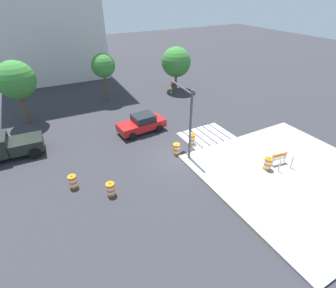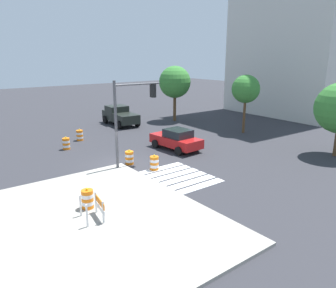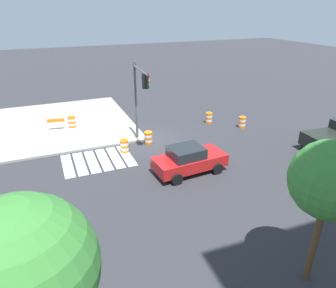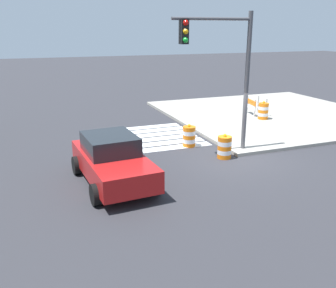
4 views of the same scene
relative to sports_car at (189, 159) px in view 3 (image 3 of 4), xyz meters
name	(u,v)px [view 3 (image 3 of 4)]	position (x,y,z in m)	size (l,w,h in m)	color
ground_plane	(148,140)	(0.74, -5.30, -0.81)	(120.00, 120.00, 0.00)	#2D2D33
sidewalk_corner	(56,124)	(6.74, -11.30, -0.74)	(12.00, 12.00, 0.15)	#9E998E
crosswalk_stripes	(98,160)	(4.74, -3.50, -0.80)	(4.35, 3.20, 0.02)	silver
sports_car	(189,159)	(0.00, 0.00, 0.00)	(4.41, 2.36, 1.63)	red
traffic_barrel_near_corner	(125,146)	(2.81, -4.06, -0.36)	(0.56, 0.56, 1.02)	orange
traffic_barrel_crosswalk_end	(209,118)	(-5.22, -6.80, -0.36)	(0.56, 0.56, 1.02)	orange
traffic_barrel_median_near	(242,122)	(-7.19, -4.87, -0.36)	(0.56, 0.56, 1.02)	orange
traffic_barrel_median_far	(148,138)	(0.88, -4.75, -0.36)	(0.56, 0.56, 1.02)	orange
traffic_barrel_on_sidewalk	(72,122)	(5.57, -9.82, -0.21)	(0.56, 0.56, 1.02)	orange
construction_barricade	(56,122)	(6.74, -9.93, -0.09)	(1.34, 0.96, 1.00)	silver
traffic_light_pole	(140,91)	(1.39, -4.76, 3.10)	(0.48, 3.29, 5.50)	#4C4C51
street_tree_streetside_mid	(331,181)	(-0.57, 8.63, 3.27)	(2.58, 2.58, 5.41)	brown
street_tree_streetside_far	(22,270)	(8.35, 8.14, 2.70)	(3.60, 3.60, 5.32)	brown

